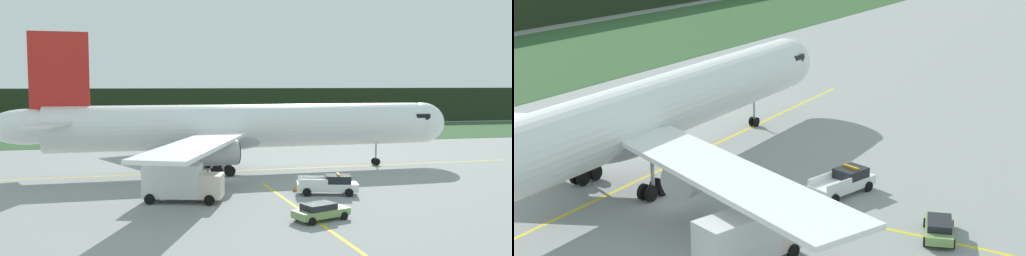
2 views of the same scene
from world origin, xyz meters
TOP-DOWN VIEW (x-y plane):
  - ground at (0.00, 0.00)m, footprint 320.00×320.00m
  - taxiway_centerline_main at (3.50, 4.95)m, footprint 70.34×1.70m
  - taxiway_centerline_spur at (3.89, -17.99)m, footprint 0.89×29.74m
  - airliner at (2.77, 4.93)m, footprint 53.38×47.29m
  - ops_pickup_truck at (8.28, -10.01)m, footprint 5.85×3.45m
  - catering_truck at (-5.23, -10.07)m, footprint 7.14×4.38m
  - staff_car at (4.26, -18.64)m, footprint 4.65×3.06m
  - apron_cone at (5.68, -7.82)m, footprint 0.49×0.49m

SIDE VIEW (x-z plane):
  - ground at x=0.00m, z-range 0.00..0.00m
  - taxiway_centerline_main at x=3.50m, z-range 0.00..0.01m
  - taxiway_centerline_spur at x=3.89m, z-range 0.00..0.01m
  - apron_cone at x=5.68m, z-range -0.01..0.60m
  - staff_car at x=4.26m, z-range 0.05..1.35m
  - ops_pickup_truck at x=8.28m, z-range -0.07..1.87m
  - catering_truck at x=-5.23m, z-range 0.03..3.47m
  - airliner at x=2.77m, z-range -2.70..12.89m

